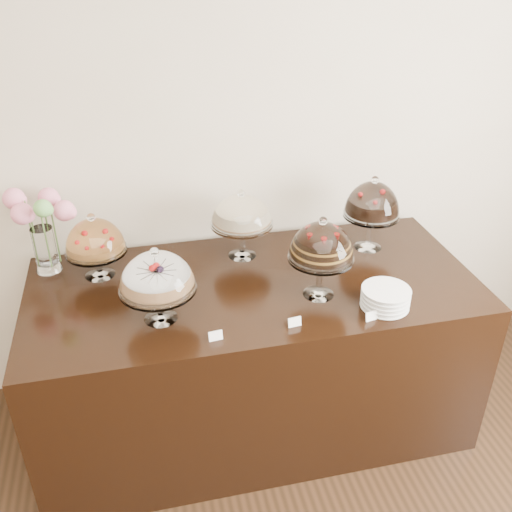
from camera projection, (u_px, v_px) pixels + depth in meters
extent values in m
cube|color=#C1B49B|center=(214.00, 132.00, 2.95)|extent=(5.00, 0.04, 3.00)
cube|color=black|center=(254.00, 354.00, 3.03)|extent=(2.20, 1.00, 0.90)
cone|color=white|center=(161.00, 316.00, 2.55)|extent=(0.15, 0.15, 0.02)
cylinder|color=white|center=(159.00, 302.00, 2.51)|extent=(0.03, 0.03, 0.13)
cylinder|color=white|center=(158.00, 289.00, 2.47)|extent=(0.34, 0.34, 0.01)
cylinder|color=tan|center=(157.00, 282.00, 2.46)|extent=(0.27, 0.27, 0.06)
sphere|color=red|center=(172.00, 269.00, 2.47)|extent=(0.02, 0.02, 0.02)
sphere|color=red|center=(143.00, 269.00, 2.47)|extent=(0.02, 0.02, 0.02)
sphere|color=red|center=(154.00, 283.00, 2.37)|extent=(0.02, 0.02, 0.02)
sphere|color=white|center=(154.00, 252.00, 2.38)|extent=(0.04, 0.04, 0.04)
cone|color=white|center=(318.00, 292.00, 2.71)|extent=(0.15, 0.15, 0.02)
cylinder|color=white|center=(320.00, 274.00, 2.67)|extent=(0.03, 0.03, 0.17)
cylinder|color=white|center=(321.00, 258.00, 2.62)|extent=(0.31, 0.31, 0.01)
cylinder|color=black|center=(321.00, 247.00, 2.59)|extent=(0.24, 0.24, 0.10)
sphere|color=red|center=(334.00, 232.00, 2.59)|extent=(0.02, 0.02, 0.02)
sphere|color=red|center=(321.00, 229.00, 2.62)|extent=(0.02, 0.02, 0.02)
sphere|color=red|center=(309.00, 232.00, 2.59)|extent=(0.02, 0.02, 0.02)
sphere|color=red|center=(310.00, 239.00, 2.53)|extent=(0.02, 0.02, 0.02)
sphere|color=red|center=(324.00, 242.00, 2.51)|extent=(0.02, 0.02, 0.02)
sphere|color=red|center=(336.00, 239.00, 2.53)|extent=(0.02, 0.02, 0.02)
sphere|color=white|center=(323.00, 221.00, 2.53)|extent=(0.04, 0.04, 0.04)
cone|color=white|center=(242.00, 253.00, 3.04)|extent=(0.15, 0.15, 0.02)
cylinder|color=white|center=(242.00, 238.00, 2.99)|extent=(0.03, 0.03, 0.16)
cylinder|color=white|center=(242.00, 224.00, 2.95)|extent=(0.33, 0.33, 0.01)
cylinder|color=#F5E3BE|center=(242.00, 217.00, 2.93)|extent=(0.26, 0.26, 0.07)
sphere|color=white|center=(241.00, 193.00, 2.86)|extent=(0.04, 0.04, 0.04)
cone|color=white|center=(368.00, 245.00, 3.12)|extent=(0.15, 0.15, 0.02)
cylinder|color=white|center=(369.00, 229.00, 3.07)|extent=(0.03, 0.03, 0.16)
cylinder|color=white|center=(371.00, 215.00, 3.03)|extent=(0.30, 0.30, 0.01)
cylinder|color=black|center=(372.00, 207.00, 3.00)|extent=(0.24, 0.24, 0.08)
sphere|color=red|center=(382.00, 196.00, 3.01)|extent=(0.02, 0.02, 0.02)
sphere|color=red|center=(361.00, 196.00, 3.01)|extent=(0.02, 0.02, 0.02)
sphere|color=red|center=(375.00, 204.00, 2.92)|extent=(0.02, 0.02, 0.02)
sphere|color=white|center=(375.00, 180.00, 2.93)|extent=(0.04, 0.04, 0.04)
cone|color=white|center=(100.00, 273.00, 2.87)|extent=(0.15, 0.15, 0.02)
cylinder|color=white|center=(98.00, 261.00, 2.83)|extent=(0.03, 0.03, 0.11)
cylinder|color=white|center=(96.00, 251.00, 2.80)|extent=(0.30, 0.30, 0.01)
cylinder|color=#B77635|center=(96.00, 246.00, 2.79)|extent=(0.25, 0.25, 0.04)
sphere|color=red|center=(108.00, 238.00, 2.81)|extent=(0.02, 0.02, 0.02)
sphere|color=red|center=(98.00, 235.00, 2.83)|extent=(0.02, 0.02, 0.02)
sphere|color=red|center=(85.00, 238.00, 2.80)|extent=(0.02, 0.02, 0.02)
sphere|color=red|center=(81.00, 245.00, 2.75)|extent=(0.02, 0.02, 0.02)
sphere|color=red|center=(91.00, 248.00, 2.72)|extent=(0.02, 0.02, 0.02)
sphere|color=red|center=(105.00, 244.00, 2.75)|extent=(0.02, 0.02, 0.02)
sphere|color=white|center=(91.00, 217.00, 2.71)|extent=(0.04, 0.04, 0.04)
cylinder|color=white|center=(45.00, 249.00, 2.86)|extent=(0.11, 0.11, 0.24)
cylinder|color=#476B2D|center=(56.00, 237.00, 2.84)|extent=(0.01, 0.01, 0.28)
sphere|color=pink|center=(64.00, 211.00, 2.78)|extent=(0.10, 0.10, 0.10)
cylinder|color=#476B2D|center=(48.00, 231.00, 2.87)|extent=(0.01, 0.01, 0.31)
sphere|color=pink|center=(49.00, 198.00, 2.84)|extent=(0.10, 0.10, 0.10)
cylinder|color=#476B2D|center=(31.00, 231.00, 2.83)|extent=(0.01, 0.01, 0.33)
sphere|color=pink|center=(14.00, 199.00, 2.77)|extent=(0.11, 0.11, 0.11)
cylinder|color=#476B2D|center=(36.00, 239.00, 2.80)|extent=(0.01, 0.01, 0.30)
sphere|color=pink|center=(22.00, 214.00, 2.71)|extent=(0.11, 0.11, 0.11)
cylinder|color=#476B2D|center=(46.00, 237.00, 2.77)|extent=(0.01, 0.01, 0.34)
sphere|color=#609D4C|center=(43.00, 208.00, 2.65)|extent=(0.09, 0.09, 0.09)
cylinder|color=white|center=(384.00, 306.00, 2.63)|extent=(0.22, 0.22, 0.01)
cylinder|color=white|center=(385.00, 304.00, 2.62)|extent=(0.21, 0.21, 0.01)
cylinder|color=white|center=(385.00, 302.00, 2.62)|extent=(0.22, 0.22, 0.01)
cylinder|color=white|center=(385.00, 300.00, 2.61)|extent=(0.21, 0.21, 0.01)
cylinder|color=white|center=(385.00, 298.00, 2.61)|extent=(0.22, 0.22, 0.01)
cylinder|color=white|center=(386.00, 296.00, 2.60)|extent=(0.21, 0.21, 0.01)
cylinder|color=white|center=(386.00, 294.00, 2.60)|extent=(0.22, 0.22, 0.01)
cylinder|color=white|center=(386.00, 292.00, 2.59)|extent=(0.21, 0.21, 0.01)
cylinder|color=white|center=(386.00, 290.00, 2.58)|extent=(0.22, 0.22, 0.01)
cube|color=white|center=(216.00, 336.00, 2.41)|extent=(0.06, 0.02, 0.04)
cube|color=white|center=(372.00, 316.00, 2.53)|extent=(0.06, 0.03, 0.04)
cube|color=white|center=(295.00, 322.00, 2.49)|extent=(0.06, 0.02, 0.04)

